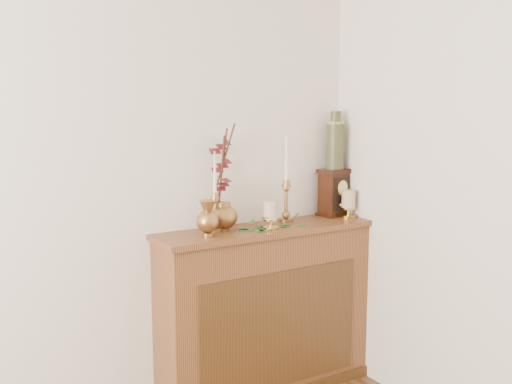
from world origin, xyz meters
TOP-DOWN VIEW (x-y plane):
  - room_walls at (0.00, 0.00)m, footprint 4.08×4.58m
  - console_shelf at (1.40, 2.10)m, footprint 1.24×0.34m
  - candlestick_left at (1.12, 2.14)m, footprint 0.07×0.07m
  - candlestick_center at (1.56, 2.15)m, footprint 0.08×0.08m
  - bud_vase at (1.02, 2.04)m, footprint 0.11×0.11m
  - ginger_jar at (1.17, 2.18)m, footprint 0.22×0.24m
  - pillar_candle_left at (1.38, 2.02)m, footprint 0.08×0.08m
  - pillar_candle_right at (1.94, 2.07)m, footprint 0.09×0.09m
  - ivy_garland at (1.45, 2.06)m, footprint 0.38×0.17m
  - mantel_clock at (1.92, 2.17)m, footprint 0.20×0.16m
  - ceramic_vase at (1.91, 2.17)m, footprint 0.10×0.10m

SIDE VIEW (x-z plane):
  - console_shelf at x=1.40m, z-range -0.03..0.90m
  - ivy_garland at x=1.45m, z-range 0.91..0.98m
  - pillar_candle_left at x=1.38m, z-range 0.93..1.09m
  - pillar_candle_right at x=1.94m, z-range 0.93..1.10m
  - bud_vase at x=1.02m, z-range 0.93..1.11m
  - mantel_clock at x=1.92m, z-range 0.93..1.20m
  - candlestick_left at x=1.12m, z-range 0.86..1.27m
  - candlestick_center at x=1.56m, z-range 0.85..1.33m
  - ginger_jar at x=1.17m, z-range 0.90..1.46m
  - ceramic_vase at x=1.91m, z-range 1.19..1.52m
  - room_walls at x=0.00m, z-range 0.36..3.00m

